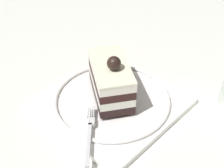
% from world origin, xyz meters
% --- Properties ---
extents(ground_plane, '(2.40, 2.40, 0.00)m').
position_xyz_m(ground_plane, '(0.00, 0.00, 0.00)').
color(ground_plane, silver).
extents(dessert_plate, '(0.26, 0.26, 0.02)m').
position_xyz_m(dessert_plate, '(-0.01, 0.03, 0.01)').
color(dessert_plate, white).
rests_on(dessert_plate, ground_plane).
extents(cake_slice, '(0.13, 0.13, 0.09)m').
position_xyz_m(cake_slice, '(-0.01, 0.04, 0.05)').
color(cake_slice, black).
rests_on(cake_slice, dessert_plate).
extents(fork, '(0.07, 0.11, 0.00)m').
position_xyz_m(fork, '(0.01, -0.06, 0.02)').
color(fork, silver).
rests_on(fork, dessert_plate).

